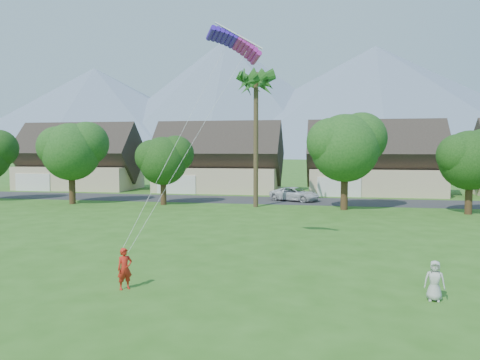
% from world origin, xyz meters
% --- Properties ---
extents(ground, '(500.00, 500.00, 0.00)m').
position_xyz_m(ground, '(0.00, 0.00, 0.00)').
color(ground, '#2D6019').
rests_on(ground, ground).
extents(street, '(90.00, 7.00, 0.01)m').
position_xyz_m(street, '(0.00, 34.00, 0.01)').
color(street, '#2D2D30').
rests_on(street, ground).
extents(kite_flyer, '(0.70, 0.69, 1.62)m').
position_xyz_m(kite_flyer, '(-3.17, 2.58, 0.81)').
color(kite_flyer, red).
rests_on(kite_flyer, ground).
extents(watcher, '(0.77, 0.56, 1.46)m').
position_xyz_m(watcher, '(8.38, 3.35, 0.73)').
color(watcher, '#B2B3AE').
rests_on(watcher, ground).
extents(parked_car, '(5.59, 4.10, 1.41)m').
position_xyz_m(parked_car, '(1.22, 34.00, 0.71)').
color(parked_car, silver).
rests_on(parked_car, ground).
extents(mountain_ridge, '(540.00, 240.00, 70.00)m').
position_xyz_m(mountain_ridge, '(10.40, 260.00, 29.07)').
color(mountain_ridge, slate).
rests_on(mountain_ridge, ground).
extents(houses_row, '(72.75, 8.19, 8.86)m').
position_xyz_m(houses_row, '(0.49, 42.99, 3.44)').
color(houses_row, beige).
rests_on(houses_row, ground).
extents(tree_row, '(62.27, 6.67, 8.45)m').
position_xyz_m(tree_row, '(-1.14, 27.92, 4.89)').
color(tree_row, '#47301C').
rests_on(tree_row, ground).
extents(fan_palm, '(3.00, 3.00, 13.80)m').
position_xyz_m(fan_palm, '(-2.00, 28.50, 11.80)').
color(fan_palm, '#4C3D26').
rests_on(fan_palm, ground).
extents(parafoil_kite, '(2.98, 1.41, 0.50)m').
position_xyz_m(parafoil_kite, '(-0.03, 8.91, 10.72)').
color(parafoil_kite, '#411AC9').
rests_on(parafoil_kite, ground).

